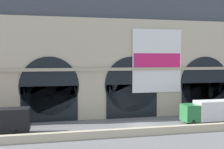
% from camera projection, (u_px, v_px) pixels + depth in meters
% --- Properties ---
extents(ground_plane, '(200.00, 200.00, 0.00)m').
position_uv_depth(ground_plane, '(142.00, 126.00, 36.32)').
color(ground_plane, slate).
extents(quay_parapet_wall, '(90.00, 0.70, 0.93)m').
position_uv_depth(quay_parapet_wall, '(155.00, 131.00, 31.94)').
color(quay_parapet_wall, beige).
rests_on(quay_parapet_wall, ground).
extents(station_building, '(50.98, 4.48, 19.45)m').
position_uv_depth(station_building, '(129.00, 56.00, 42.64)').
color(station_building, beige).
rests_on(station_building, ground).
extents(box_truck_mideast, '(7.50, 2.91, 3.12)m').
position_uv_depth(box_truck_mideast, '(209.00, 111.00, 37.64)').
color(box_truck_mideast, '#2D7A42').
rests_on(box_truck_mideast, ground).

